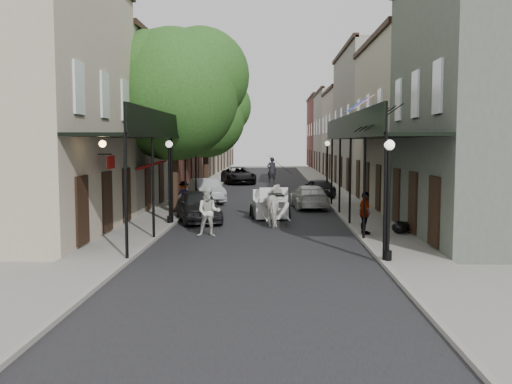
# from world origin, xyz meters

# --- Properties ---
(ground) EXTENTS (140.00, 140.00, 0.00)m
(ground) POSITION_xyz_m (0.00, 0.00, 0.00)
(ground) COLOR gray
(ground) RESTS_ON ground
(road) EXTENTS (8.00, 90.00, 0.01)m
(road) POSITION_xyz_m (0.00, 20.00, 0.01)
(road) COLOR black
(road) RESTS_ON ground
(sidewalk_left) EXTENTS (2.20, 90.00, 0.12)m
(sidewalk_left) POSITION_xyz_m (-5.00, 20.00, 0.06)
(sidewalk_left) COLOR gray
(sidewalk_left) RESTS_ON ground
(sidewalk_right) EXTENTS (2.20, 90.00, 0.12)m
(sidewalk_right) POSITION_xyz_m (5.00, 20.00, 0.06)
(sidewalk_right) COLOR gray
(sidewalk_right) RESTS_ON ground
(building_row_left) EXTENTS (5.00, 80.00, 10.50)m
(building_row_left) POSITION_xyz_m (-8.60, 30.00, 5.25)
(building_row_left) COLOR #ADA08A
(building_row_left) RESTS_ON ground
(building_row_right) EXTENTS (5.00, 80.00, 10.50)m
(building_row_right) POSITION_xyz_m (8.60, 30.00, 5.25)
(building_row_right) COLOR gray
(building_row_right) RESTS_ON ground
(gallery_left) EXTENTS (2.20, 18.05, 4.88)m
(gallery_left) POSITION_xyz_m (-4.79, 6.98, 4.05)
(gallery_left) COLOR black
(gallery_left) RESTS_ON sidewalk_left
(gallery_right) EXTENTS (2.20, 18.05, 4.88)m
(gallery_right) POSITION_xyz_m (4.79, 6.98, 4.05)
(gallery_right) COLOR black
(gallery_right) RESTS_ON sidewalk_right
(tree_near) EXTENTS (7.31, 6.80, 9.63)m
(tree_near) POSITION_xyz_m (-4.20, 10.18, 6.49)
(tree_near) COLOR #382619
(tree_near) RESTS_ON sidewalk_left
(tree_far) EXTENTS (6.45, 6.00, 8.61)m
(tree_far) POSITION_xyz_m (-4.25, 24.18, 5.84)
(tree_far) COLOR #382619
(tree_far) RESTS_ON sidewalk_left
(lamppost_right_near) EXTENTS (0.32, 0.32, 3.71)m
(lamppost_right_near) POSITION_xyz_m (4.10, -2.00, 2.05)
(lamppost_right_near) COLOR black
(lamppost_right_near) RESTS_ON sidewalk_right
(lamppost_left) EXTENTS (0.32, 0.32, 3.71)m
(lamppost_left) POSITION_xyz_m (-4.10, 6.00, 2.05)
(lamppost_left) COLOR black
(lamppost_left) RESTS_ON sidewalk_left
(lamppost_right_far) EXTENTS (0.32, 0.32, 3.71)m
(lamppost_right_far) POSITION_xyz_m (4.10, 18.00, 2.05)
(lamppost_right_far) COLOR black
(lamppost_right_far) RESTS_ON sidewalk_right
(horse) EXTENTS (1.23, 2.27, 1.84)m
(horse) POSITION_xyz_m (0.70, 6.00, 0.92)
(horse) COLOR silver
(horse) RESTS_ON ground
(carriage) EXTENTS (2.07, 2.86, 3.07)m
(carriage) POSITION_xyz_m (0.38, 8.84, 1.19)
(carriage) COLOR black
(carriage) RESTS_ON ground
(pedestrian_walking) EXTENTS (0.98, 0.78, 1.96)m
(pedestrian_walking) POSITION_xyz_m (-2.00, 3.00, 0.98)
(pedestrian_walking) COLOR beige
(pedestrian_walking) RESTS_ON ground
(pedestrian_sidewalk_left) EXTENTS (1.11, 0.88, 1.50)m
(pedestrian_sidewalk_left) POSITION_xyz_m (-4.36, 11.64, 0.87)
(pedestrian_sidewalk_left) COLOR gray
(pedestrian_sidewalk_left) RESTS_ON sidewalk_left
(pedestrian_sidewalk_right) EXTENTS (0.60, 1.06, 1.70)m
(pedestrian_sidewalk_right) POSITION_xyz_m (4.20, 3.01, 0.97)
(pedestrian_sidewalk_right) COLOR gray
(pedestrian_sidewalk_right) RESTS_ON sidewalk_right
(car_left_near) EXTENTS (2.94, 4.77, 1.52)m
(car_left_near) POSITION_xyz_m (-2.97, 7.17, 0.76)
(car_left_near) COLOR black
(car_left_near) RESTS_ON ground
(car_left_mid) EXTENTS (2.94, 4.81, 1.50)m
(car_left_mid) POSITION_xyz_m (-3.60, 15.75, 0.75)
(car_left_mid) COLOR #A7A8AD
(car_left_mid) RESTS_ON ground
(car_left_far) EXTENTS (3.77, 5.91, 1.52)m
(car_left_far) POSITION_xyz_m (-2.60, 31.97, 0.76)
(car_left_far) COLOR black
(car_left_far) RESTS_ON ground
(car_right_near) EXTENTS (2.25, 4.70, 1.32)m
(car_right_near) POSITION_xyz_m (2.60, 12.89, 0.66)
(car_right_near) COLOR silver
(car_right_near) RESTS_ON ground
(car_right_far) EXTENTS (2.37, 4.17, 1.34)m
(car_right_far) POSITION_xyz_m (3.60, 19.00, 0.67)
(car_right_far) COLOR black
(car_right_far) RESTS_ON ground
(trash_bags) EXTENTS (0.87, 1.02, 0.52)m
(trash_bags) POSITION_xyz_m (5.72, 3.35, 0.36)
(trash_bags) COLOR black
(trash_bags) RESTS_ON sidewalk_right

